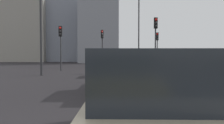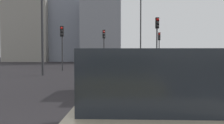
% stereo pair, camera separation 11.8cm
% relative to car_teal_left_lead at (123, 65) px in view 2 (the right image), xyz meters
% --- Properties ---
extents(car_teal_left_lead, '(4.11, 2.15, 1.44)m').
position_rel_car_teal_left_lead_xyz_m(car_teal_left_lead, '(0.00, 0.00, 0.00)').
color(car_teal_left_lead, '#19606B').
rests_on(car_teal_left_lead, ground_plane).
extents(car_black_left_second, '(4.69, 2.05, 1.55)m').
position_rel_car_teal_left_lead_xyz_m(car_black_left_second, '(-5.99, -0.23, 0.04)').
color(car_black_left_second, black).
rests_on(car_black_left_second, ground_plane).
extents(car_beige_left_third, '(4.19, 1.98, 1.54)m').
position_rel_car_teal_left_lead_xyz_m(car_beige_left_third, '(-11.82, -0.24, 0.04)').
color(car_beige_left_third, tan).
rests_on(car_beige_left_third, ground_plane).
extents(traffic_light_near_left, '(0.32, 0.28, 4.03)m').
position_rel_car_teal_left_lead_xyz_m(traffic_light_near_left, '(8.84, 2.04, 2.20)').
color(traffic_light_near_left, '#2D2D30').
rests_on(traffic_light_near_left, ground_plane).
extents(traffic_light_near_right, '(0.32, 0.28, 3.88)m').
position_rel_car_teal_left_lead_xyz_m(traffic_light_near_right, '(4.10, 5.30, 2.09)').
color(traffic_light_near_right, '#2D2D30').
rests_on(traffic_light_near_right, ground_plane).
extents(traffic_light_far_left, '(0.33, 0.30, 3.94)m').
position_rel_car_teal_left_lead_xyz_m(traffic_light_far_left, '(10.96, -4.23, 2.14)').
color(traffic_light_far_left, '#2D2D30').
rests_on(traffic_light_far_left, ground_plane).
extents(traffic_light_far_right, '(0.32, 0.30, 4.48)m').
position_rel_car_teal_left_lead_xyz_m(traffic_light_far_right, '(3.60, -2.82, 2.50)').
color(traffic_light_far_right, '#2D2D30').
rests_on(traffic_light_far_right, ground_plane).
extents(street_lamp_kerbside, '(0.56, 0.36, 8.47)m').
position_rel_car_teal_left_lead_xyz_m(street_lamp_kerbside, '(12.93, -2.25, 4.20)').
color(street_lamp_kerbside, '#2D2D30').
rests_on(street_lamp_kerbside, ground_plane).
extents(street_lamp_far, '(0.56, 0.36, 8.80)m').
position_rel_car_teal_left_lead_xyz_m(street_lamp_far, '(0.04, 5.54, 4.37)').
color(street_lamp_far, '#2D2D30').
rests_on(street_lamp_far, ground_plane).
extents(building_facade_left, '(15.05, 6.34, 10.76)m').
position_rel_car_teal_left_lead_xyz_m(building_facade_left, '(26.30, 3.45, 4.68)').
color(building_facade_left, gray).
rests_on(building_facade_left, ground_plane).
extents(building_facade_center, '(9.69, 11.47, 11.71)m').
position_rel_car_teal_left_lead_xyz_m(building_facade_center, '(29.16, 11.45, 5.15)').
color(building_facade_center, gray).
rests_on(building_facade_center, ground_plane).
extents(building_facade_right, '(10.02, 8.18, 14.24)m').
position_rel_car_teal_left_lead_xyz_m(building_facade_right, '(28.06, 17.45, 6.42)').
color(building_facade_right, gray).
rests_on(building_facade_right, ground_plane).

